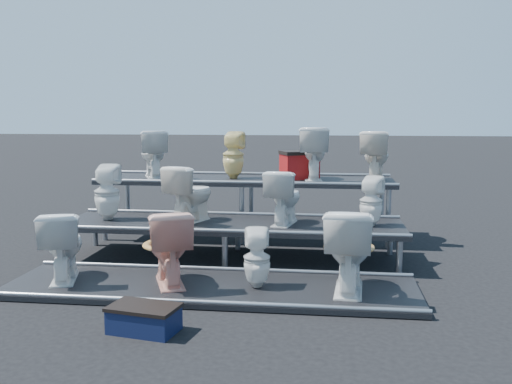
# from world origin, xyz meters

# --- Properties ---
(ground) EXTENTS (80.00, 80.00, 0.00)m
(ground) POSITION_xyz_m (0.00, 0.00, 0.00)
(ground) COLOR black
(ground) RESTS_ON ground
(tier_front) EXTENTS (4.20, 1.20, 0.06)m
(tier_front) POSITION_xyz_m (0.00, -1.30, 0.03)
(tier_front) COLOR black
(tier_front) RESTS_ON ground
(tier_mid) EXTENTS (4.20, 1.20, 0.46)m
(tier_mid) POSITION_xyz_m (0.00, 0.00, 0.23)
(tier_mid) COLOR black
(tier_mid) RESTS_ON ground
(tier_back) EXTENTS (4.20, 1.20, 0.86)m
(tier_back) POSITION_xyz_m (0.00, 1.30, 0.43)
(tier_back) COLOR black
(tier_back) RESTS_ON ground
(toilet_0) EXTENTS (0.62, 0.82, 0.74)m
(toilet_0) POSITION_xyz_m (-1.58, -1.30, 0.43)
(toilet_0) COLOR silver
(toilet_0) RESTS_ON tier_front
(toilet_1) EXTENTS (0.69, 0.87, 0.78)m
(toilet_1) POSITION_xyz_m (-0.43, -1.30, 0.45)
(toilet_1) COLOR #EAA691
(toilet_1) RESTS_ON tier_front
(toilet_2) EXTENTS (0.30, 0.31, 0.60)m
(toilet_2) POSITION_xyz_m (0.48, -1.30, 0.36)
(toilet_2) COLOR silver
(toilet_2) RESTS_ON tier_front
(toilet_3) EXTENTS (0.52, 0.84, 0.83)m
(toilet_3) POSITION_xyz_m (1.39, -1.30, 0.48)
(toilet_3) COLOR silver
(toilet_3) RESTS_ON tier_front
(toilet_4) EXTENTS (0.34, 0.34, 0.70)m
(toilet_4) POSITION_xyz_m (-1.60, 0.00, 0.81)
(toilet_4) COLOR silver
(toilet_4) RESTS_ON tier_mid
(toilet_5) EXTENTS (0.62, 0.79, 0.71)m
(toilet_5) POSITION_xyz_m (-0.52, 0.00, 0.81)
(toilet_5) COLOR white
(toilet_5) RESTS_ON tier_mid
(toilet_6) EXTENTS (0.48, 0.71, 0.66)m
(toilet_6) POSITION_xyz_m (0.65, 0.00, 0.79)
(toilet_6) COLOR silver
(toilet_6) RESTS_ON tier_mid
(toilet_7) EXTENTS (0.35, 0.35, 0.60)m
(toilet_7) POSITION_xyz_m (1.69, 0.00, 0.76)
(toilet_7) COLOR silver
(toilet_7) RESTS_ON tier_mid
(toilet_8) EXTENTS (0.62, 0.78, 0.69)m
(toilet_8) POSITION_xyz_m (-1.40, 1.30, 1.21)
(toilet_8) COLOR silver
(toilet_8) RESTS_ON tier_back
(toilet_9) EXTENTS (0.34, 0.34, 0.68)m
(toilet_9) POSITION_xyz_m (-0.19, 1.30, 1.20)
(toilet_9) COLOR #EEDB91
(toilet_9) RESTS_ON tier_back
(toilet_10) EXTENTS (0.49, 0.77, 0.75)m
(toilet_10) POSITION_xyz_m (0.95, 1.30, 1.23)
(toilet_10) COLOR silver
(toilet_10) RESTS_ON tier_back
(toilet_11) EXTENTS (0.50, 0.74, 0.70)m
(toilet_11) POSITION_xyz_m (1.83, 1.30, 1.21)
(toilet_11) COLOR white
(toilet_11) RESTS_ON tier_back
(red_crate) EXTENTS (0.60, 0.55, 0.35)m
(red_crate) POSITION_xyz_m (0.76, 1.38, 1.04)
(red_crate) COLOR maroon
(red_crate) RESTS_ON tier_back
(step_stool) EXTENTS (0.60, 0.42, 0.20)m
(step_stool) POSITION_xyz_m (-0.32, -2.45, 0.10)
(step_stool) COLOR #0E1534
(step_stool) RESTS_ON ground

